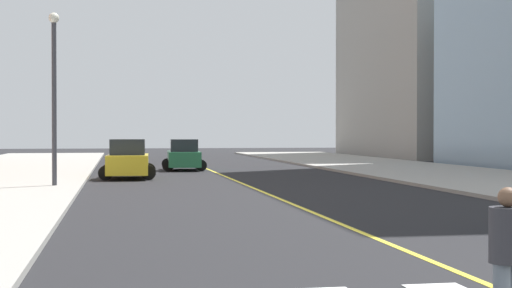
% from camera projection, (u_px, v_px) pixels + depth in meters
% --- Properties ---
extents(lane_divider_paint, '(0.16, 80.00, 0.01)m').
position_uv_depth(lane_divider_paint, '(215.00, 172.00, 45.64)').
color(lane_divider_paint, yellow).
rests_on(lane_divider_paint, ground).
extents(parking_garage_concrete, '(18.00, 24.00, 22.79)m').
position_uv_depth(parking_garage_concrete, '(456.00, 42.00, 76.63)').
color(parking_garage_concrete, '#9E9B93').
rests_on(parking_garage_concrete, ground).
extents(car_yellow_second, '(2.97, 4.64, 2.04)m').
position_uv_depth(car_yellow_second, '(128.00, 160.00, 39.42)').
color(car_yellow_second, gold).
rests_on(car_yellow_second, ground).
extents(car_green_third, '(2.85, 4.45, 1.95)m').
position_uv_depth(car_green_third, '(184.00, 156.00, 48.08)').
color(car_green_third, '#236B42').
rests_on(car_green_third, ground).
extents(pedestrian_crossing, '(0.43, 0.43, 1.75)m').
position_uv_depth(pedestrian_crossing, '(508.00, 255.00, 8.89)').
color(pedestrian_crossing, slate).
rests_on(pedestrian_crossing, ground).
extents(street_lamp, '(0.44, 0.44, 7.26)m').
position_uv_depth(street_lamp, '(54.00, 83.00, 32.23)').
color(street_lamp, '#38383D').
rests_on(street_lamp, sidewalk_kerb_west).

